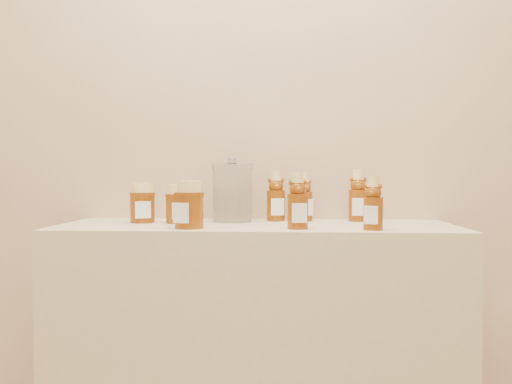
# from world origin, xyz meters

# --- Properties ---
(wall_back) EXTENTS (3.50, 0.02, 2.70)m
(wall_back) POSITION_xyz_m (0.00, 1.75, 1.35)
(wall_back) COLOR tan
(wall_back) RESTS_ON ground
(display_table) EXTENTS (1.20, 0.40, 0.90)m
(display_table) POSITION_xyz_m (0.00, 1.55, 0.45)
(display_table) COLOR tan
(display_table) RESTS_ON ground
(bear_bottle_back_left) EXTENTS (0.07, 0.07, 0.19)m
(bear_bottle_back_left) POSITION_xyz_m (0.06, 1.68, 0.99)
(bear_bottle_back_left) COLOR #622B07
(bear_bottle_back_left) RESTS_ON display_table
(bear_bottle_back_mid) EXTENTS (0.08, 0.08, 0.18)m
(bear_bottle_back_mid) POSITION_xyz_m (0.15, 1.68, 0.99)
(bear_bottle_back_mid) COLOR #622B07
(bear_bottle_back_mid) RESTS_ON display_table
(bear_bottle_back_right) EXTENTS (0.07, 0.07, 0.19)m
(bear_bottle_back_right) POSITION_xyz_m (0.32, 1.68, 1.00)
(bear_bottle_back_right) COLOR #622B07
(bear_bottle_back_right) RESTS_ON display_table
(bear_bottle_front_left) EXTENTS (0.07, 0.07, 0.18)m
(bear_bottle_front_left) POSITION_xyz_m (0.12, 1.44, 0.99)
(bear_bottle_front_left) COLOR #622B07
(bear_bottle_front_left) RESTS_ON display_table
(bear_bottle_front_right) EXTENTS (0.07, 0.07, 0.17)m
(bear_bottle_front_right) POSITION_xyz_m (0.33, 1.42, 0.98)
(bear_bottle_front_right) COLOR #622B07
(bear_bottle_front_right) RESTS_ON display_table
(honey_jar_left) EXTENTS (0.10, 0.10, 0.13)m
(honey_jar_left) POSITION_xyz_m (-0.36, 1.59, 0.96)
(honey_jar_left) COLOR #622B07
(honey_jar_left) RESTS_ON display_table
(honey_jar_back) EXTENTS (0.10, 0.10, 0.12)m
(honey_jar_back) POSITION_xyz_m (-0.25, 1.59, 0.96)
(honey_jar_back) COLOR #622B07
(honey_jar_back) RESTS_ON display_table
(honey_jar_front) EXTENTS (0.11, 0.11, 0.13)m
(honey_jar_front) POSITION_xyz_m (-0.18, 1.43, 0.97)
(honey_jar_front) COLOR #622B07
(honey_jar_front) RESTS_ON display_table
(glass_canister) EXTENTS (0.16, 0.16, 0.20)m
(glass_canister) POSITION_xyz_m (-0.08, 1.64, 1.00)
(glass_canister) COLOR white
(glass_canister) RESTS_ON display_table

